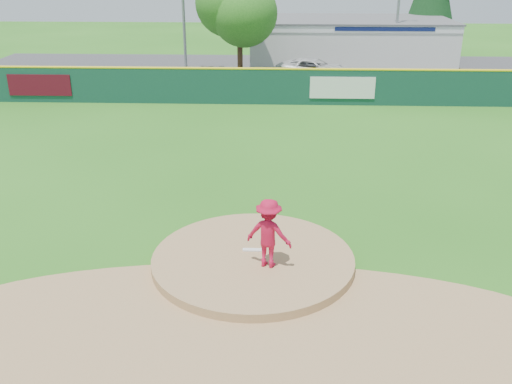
{
  "coord_description": "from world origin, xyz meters",
  "views": [
    {
      "loc": [
        0.63,
        -13.61,
        7.82
      ],
      "look_at": [
        0.0,
        2.0,
        1.3
      ],
      "focal_mm": 40.0,
      "sensor_mm": 36.0,
      "label": 1
    }
  ],
  "objects_px": {
    "van": "(313,69)",
    "playground_slide": "(81,78)",
    "pool_building_grp": "(349,40)",
    "deciduous_tree": "(240,9)",
    "pitcher": "(269,233)"
  },
  "relations": [
    {
      "from": "pitcher",
      "to": "pool_building_grp",
      "type": "height_order",
      "value": "pool_building_grp"
    },
    {
      "from": "pitcher",
      "to": "van",
      "type": "xyz_separation_m",
      "value": [
        2.49,
        25.43,
        -0.47
      ]
    },
    {
      "from": "pitcher",
      "to": "deciduous_tree",
      "type": "distance_m",
      "value": 25.81
    },
    {
      "from": "van",
      "to": "deciduous_tree",
      "type": "relative_size",
      "value": 0.68
    },
    {
      "from": "pool_building_grp",
      "to": "deciduous_tree",
      "type": "xyz_separation_m",
      "value": [
        -8.0,
        -6.99,
        2.89
      ]
    },
    {
      "from": "van",
      "to": "pool_building_grp",
      "type": "xyz_separation_m",
      "value": [
        3.08,
        7.04,
        0.95
      ]
    },
    {
      "from": "pool_building_grp",
      "to": "deciduous_tree",
      "type": "height_order",
      "value": "deciduous_tree"
    },
    {
      "from": "pitcher",
      "to": "pool_building_grp",
      "type": "xyz_separation_m",
      "value": [
        5.57,
        32.47,
        0.48
      ]
    },
    {
      "from": "pitcher",
      "to": "pool_building_grp",
      "type": "relative_size",
      "value": 0.12
    },
    {
      "from": "van",
      "to": "playground_slide",
      "type": "height_order",
      "value": "van"
    },
    {
      "from": "pool_building_grp",
      "to": "playground_slide",
      "type": "xyz_separation_m",
      "value": [
        -17.81,
        -10.4,
        -0.99
      ]
    },
    {
      "from": "van",
      "to": "deciduous_tree",
      "type": "xyz_separation_m",
      "value": [
        -4.92,
        0.05,
        3.84
      ]
    },
    {
      "from": "deciduous_tree",
      "to": "van",
      "type": "bearing_deg",
      "value": -0.56
    },
    {
      "from": "pitcher",
      "to": "van",
      "type": "relative_size",
      "value": 0.37
    },
    {
      "from": "playground_slide",
      "to": "deciduous_tree",
      "type": "bearing_deg",
      "value": 19.17
    }
  ]
}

